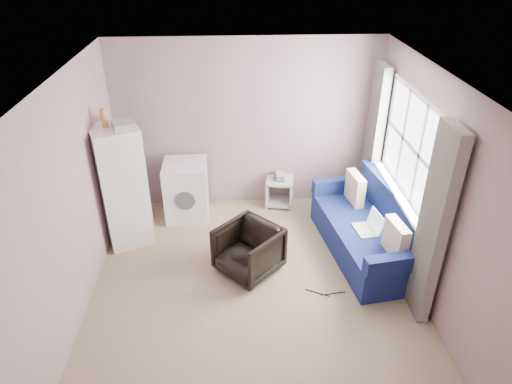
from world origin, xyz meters
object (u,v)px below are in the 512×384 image
armchair (248,248)px  sofa (371,231)px  fridge (122,185)px  side_table (280,189)px  washing_machine (186,189)px

armchair → sofa: size_ratio=0.33×
armchair → sofa: (1.60, 0.31, -0.02)m
fridge → sofa: size_ratio=0.90×
fridge → side_table: fridge is taller
washing_machine → sofa: size_ratio=0.41×
armchair → washing_machine: (-0.84, 1.32, 0.10)m
fridge → sofa: 3.27m
side_table → sofa: sofa is taller
washing_machine → side_table: washing_machine is taller
side_table → sofa: 1.65m
sofa → washing_machine: bearing=149.0°
washing_machine → armchair: bearing=-58.0°
armchair → side_table: bearing=116.1°
armchair → side_table: 1.66m
armchair → washing_machine: washing_machine is taller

